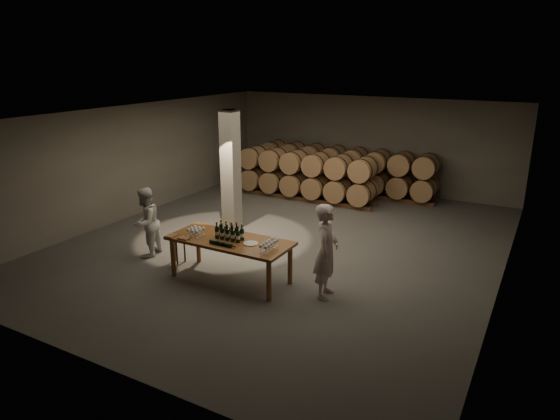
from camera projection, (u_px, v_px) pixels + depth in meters
The scene contains 15 objects.
room at pixel (231, 171), 13.13m from camera, with size 12.00×12.00×12.00m.
tasting_table at pixel (230, 244), 10.28m from camera, with size 2.60×1.10×0.90m.
barrel_stack_back at pixel (345, 169), 16.96m from camera, with size 6.26×0.95×1.57m.
barrel_stack_front at pixel (306, 174), 16.16m from camera, with size 4.70×0.95×1.57m.
bottle_cluster at pixel (229, 233), 10.23m from camera, with size 0.61×0.24×0.36m.
lying_bottles at pixel (221, 244), 9.91m from camera, with size 0.61×0.08×0.08m.
glass_cluster_left at pixel (196, 230), 10.46m from camera, with size 0.30×0.30×0.17m.
glass_cluster_right at pixel (269, 243), 9.70m from camera, with size 0.19×0.52×0.17m.
plate at pixel (251, 243), 10.01m from camera, with size 0.30×0.30×0.02m, color silver.
notebook_near at pixel (184, 238), 10.28m from camera, with size 0.22×0.18×0.03m, color brown.
notebook_corner at pixel (171, 236), 10.43m from camera, with size 0.19×0.25×0.02m, color brown.
pen at pixel (187, 240), 10.22m from camera, with size 0.01×0.01×0.14m, color black.
stool at pixel (178, 240), 11.22m from camera, with size 0.40×0.40×0.66m.
person_man at pixel (326, 251), 9.53m from camera, with size 0.69×0.45×1.88m, color beige.
person_woman at pixel (146, 222), 11.53m from camera, with size 0.80×0.62×1.65m, color silver.
Camera 1 is at (5.57, -10.40, 4.53)m, focal length 32.00 mm.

